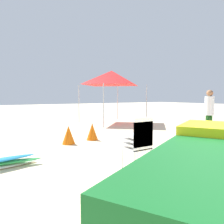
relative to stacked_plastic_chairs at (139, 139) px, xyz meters
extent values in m
cylinder|color=black|center=(-0.73, -1.67, -0.35)|extent=(0.62, 0.43, 0.60)
cube|color=white|center=(0.00, 0.10, -0.21)|extent=(0.48, 0.48, 0.04)
cube|color=white|center=(0.00, -0.12, -0.01)|extent=(0.48, 0.04, 0.40)
cube|color=white|center=(0.00, 0.10, -0.12)|extent=(0.48, 0.48, 0.04)
cube|color=white|center=(0.00, -0.12, 0.08)|extent=(0.48, 0.04, 0.40)
cube|color=white|center=(0.00, 0.10, -0.03)|extent=(0.48, 0.48, 0.04)
cube|color=white|center=(0.00, -0.12, 0.17)|extent=(0.48, 0.04, 0.40)
cube|color=white|center=(0.00, 0.10, 0.06)|extent=(0.48, 0.48, 0.04)
cube|color=white|center=(0.00, -0.12, 0.26)|extent=(0.48, 0.04, 0.40)
cylinder|color=white|center=(0.21, 0.31, -0.44)|extent=(0.04, 0.04, 0.42)
cylinder|color=white|center=(-0.21, 0.31, -0.44)|extent=(0.04, 0.04, 0.42)
cylinder|color=white|center=(0.21, -0.11, -0.44)|extent=(0.04, 0.04, 0.42)
cylinder|color=white|center=(-0.21, -0.11, -0.44)|extent=(0.04, 0.04, 0.42)
cylinder|color=#194C19|center=(4.22, 1.20, -0.23)|extent=(0.14, 0.14, 0.85)
cylinder|color=#194C19|center=(4.38, 1.20, -0.23)|extent=(0.14, 0.14, 0.85)
cylinder|color=white|center=(4.30, 1.20, 0.54)|extent=(0.32, 0.32, 0.67)
sphere|color=#9E6B47|center=(4.30, 1.20, 0.99)|extent=(0.23, 0.23, 0.23)
cylinder|color=#B2B2B7|center=(2.64, 5.73, 0.43)|extent=(0.05, 0.05, 2.16)
cylinder|color=#B2B2B7|center=(5.44, 5.73, 0.43)|extent=(0.05, 0.05, 2.16)
cylinder|color=#B2B2B7|center=(2.64, 8.53, 0.43)|extent=(0.05, 0.05, 2.16)
cylinder|color=#B2B2B7|center=(5.44, 8.53, 0.43)|extent=(0.05, 0.05, 2.16)
pyramid|color=red|center=(4.04, 7.13, 1.92)|extent=(2.80, 2.80, 0.82)
cone|color=orange|center=(-0.25, 3.16, -0.36)|extent=(0.41, 0.41, 0.59)
cone|color=orange|center=(0.70, 3.33, -0.36)|extent=(0.41, 0.41, 0.58)
camera|label=1|loc=(-2.98, -3.46, 0.88)|focal=35.57mm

